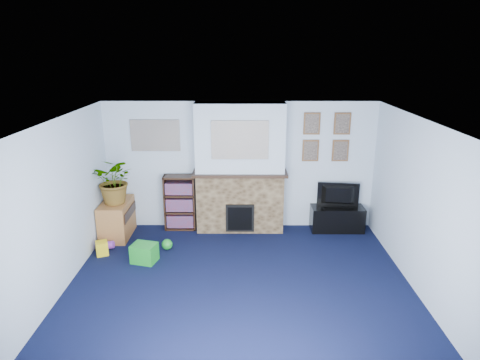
{
  "coord_description": "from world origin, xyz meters",
  "views": [
    {
      "loc": [
        0.03,
        -5.45,
        3.32
      ],
      "look_at": [
        0.0,
        0.93,
        1.33
      ],
      "focal_mm": 32.0,
      "sensor_mm": 36.0,
      "label": 1
    }
  ],
  "objects_px": {
    "television": "(338,195)",
    "bookshelf": "(180,203)",
    "tv_stand": "(337,219)",
    "sideboard": "(117,218)"
  },
  "relations": [
    {
      "from": "tv_stand",
      "to": "television",
      "type": "xyz_separation_m",
      "value": [
        0.0,
        0.02,
        0.46
      ]
    },
    {
      "from": "television",
      "to": "bookshelf",
      "type": "xyz_separation_m",
      "value": [
        -2.96,
        0.06,
        -0.18
      ]
    },
    {
      "from": "tv_stand",
      "to": "bookshelf",
      "type": "height_order",
      "value": "bookshelf"
    },
    {
      "from": "tv_stand",
      "to": "sideboard",
      "type": "distance_m",
      "value": 4.08
    },
    {
      "from": "television",
      "to": "bookshelf",
      "type": "distance_m",
      "value": 2.97
    },
    {
      "from": "tv_stand",
      "to": "television",
      "type": "distance_m",
      "value": 0.46
    },
    {
      "from": "bookshelf",
      "to": "sideboard",
      "type": "height_order",
      "value": "bookshelf"
    },
    {
      "from": "sideboard",
      "to": "television",
      "type": "bearing_deg",
      "value": 4.22
    },
    {
      "from": "bookshelf",
      "to": "sideboard",
      "type": "bearing_deg",
      "value": -162.18
    },
    {
      "from": "television",
      "to": "sideboard",
      "type": "height_order",
      "value": "television"
    }
  ]
}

